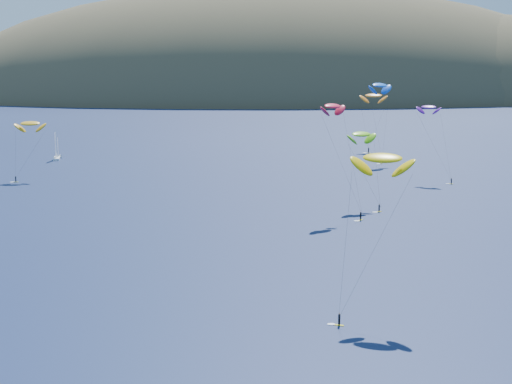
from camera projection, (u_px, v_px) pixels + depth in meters
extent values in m
ellipsoid|color=#3D3526|center=(277.00, 111.00, 615.36)|extent=(600.00, 300.00, 210.00)
ellipsoid|color=#3D3526|center=(98.00, 103.00, 639.29)|extent=(340.00, 240.00, 120.00)
ellipsoid|color=#3D3526|center=(468.00, 109.00, 599.61)|extent=(320.00, 220.00, 156.00)
cube|color=white|center=(57.00, 158.00, 244.60)|extent=(3.21, 7.61, 0.89)
cylinder|color=white|center=(56.00, 143.00, 244.10)|extent=(0.14, 0.14, 10.33)
cube|color=gold|center=(16.00, 182.00, 201.09)|extent=(1.35, 0.57, 0.07)
cylinder|color=black|center=(16.00, 179.00, 200.93)|extent=(0.31, 0.31, 1.40)
sphere|color=#8C6047|center=(16.00, 176.00, 200.78)|extent=(0.24, 0.24, 0.24)
ellipsoid|color=gold|center=(30.00, 123.00, 204.96)|extent=(8.91, 5.14, 4.70)
cube|color=gold|center=(339.00, 325.00, 94.71)|extent=(1.33, 0.79, 0.07)
cylinder|color=black|center=(339.00, 319.00, 94.56)|extent=(0.30, 0.30, 1.37)
sphere|color=#8C6047|center=(339.00, 314.00, 94.41)|extent=(0.23, 0.23, 0.23)
ellipsoid|color=yellow|center=(383.00, 158.00, 99.19)|extent=(9.30, 6.59, 4.72)
cube|color=gold|center=(379.00, 212.00, 163.15)|extent=(1.41, 1.00, 0.08)
cylinder|color=black|center=(379.00, 208.00, 162.99)|extent=(0.32, 0.32, 1.48)
sphere|color=#8C6047|center=(379.00, 204.00, 162.83)|extent=(0.25, 0.25, 0.25)
ellipsoid|color=#6DCB16|center=(361.00, 134.00, 168.04)|extent=(8.58, 6.83, 4.35)
cube|color=gold|center=(381.00, 163.00, 235.45)|extent=(1.44, 1.28, 0.08)
cylinder|color=black|center=(381.00, 161.00, 235.27)|extent=(0.35, 0.35, 1.60)
sphere|color=#8C6047|center=(381.00, 158.00, 235.10)|extent=(0.27, 0.27, 0.27)
ellipsoid|color=blue|center=(380.00, 85.00, 235.47)|extent=(10.70, 9.91, 5.58)
cube|color=gold|center=(451.00, 184.00, 198.23)|extent=(1.27, 0.91, 0.07)
cylinder|color=black|center=(451.00, 181.00, 198.08)|extent=(0.29, 0.29, 1.34)
sphere|color=#8C6047|center=(451.00, 178.00, 197.93)|extent=(0.22, 0.22, 0.22)
ellipsoid|color=#5D1593|center=(429.00, 107.00, 202.45)|extent=(7.37, 5.92, 3.73)
cube|color=gold|center=(361.00, 220.00, 154.84)|extent=(1.36, 1.24, 0.08)
cylinder|color=black|center=(361.00, 216.00, 154.66)|extent=(0.34, 0.34, 1.53)
sphere|color=#8C6047|center=(361.00, 212.00, 154.50)|extent=(0.26, 0.26, 0.26)
ellipsoid|color=red|center=(332.00, 106.00, 157.79)|extent=(7.61, 7.17, 3.99)
cube|color=gold|center=(369.00, 153.00, 260.50)|extent=(1.63, 0.90, 0.09)
cylinder|color=black|center=(369.00, 150.00, 260.31)|extent=(0.37, 0.37, 1.68)
sphere|color=#8C6047|center=(369.00, 148.00, 260.13)|extent=(0.28, 0.28, 0.28)
ellipsoid|color=orange|center=(374.00, 95.00, 266.28)|extent=(10.69, 7.23, 5.46)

